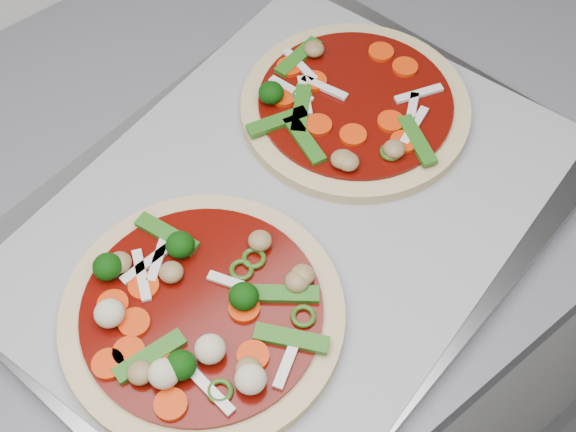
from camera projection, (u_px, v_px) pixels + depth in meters
base_cabinet at (510, 172)px, 1.34m from camera, size 3.60×0.60×0.86m
baking_tray at (290, 217)px, 0.71m from camera, size 0.56×0.45×0.02m
parchment at (290, 211)px, 0.70m from camera, size 0.55×0.46×0.00m
pizza_left at (201, 314)px, 0.63m from camera, size 0.30×0.30×0.04m
pizza_right at (353, 107)px, 0.76m from camera, size 0.24×0.24×0.04m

